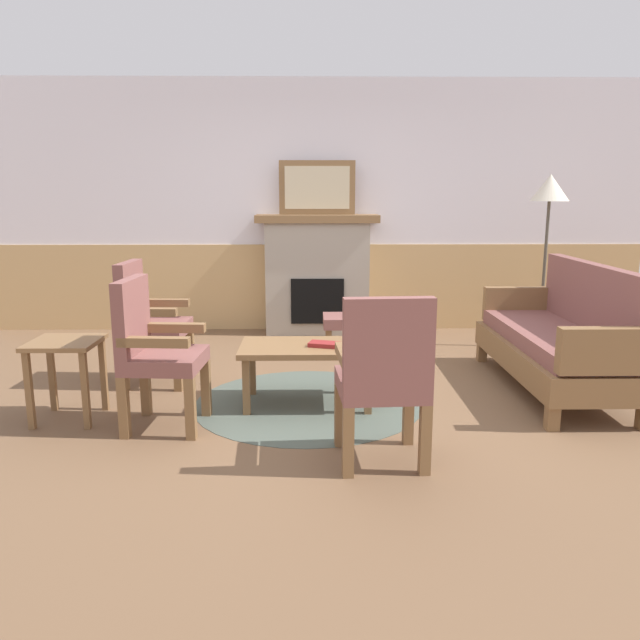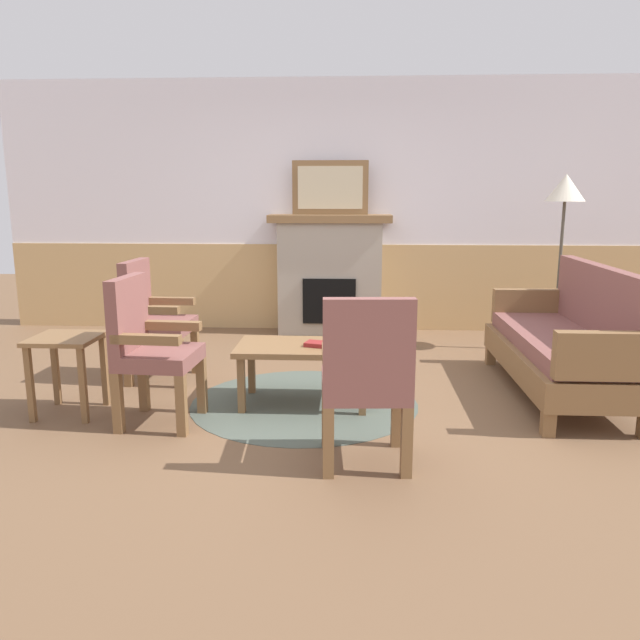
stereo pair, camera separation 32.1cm
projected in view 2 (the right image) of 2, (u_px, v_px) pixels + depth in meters
ground_plane at (317, 403)px, 4.53m from camera, size 14.00×14.00×0.00m
wall_back at (331, 211)px, 6.80m from camera, size 7.20×0.14×2.70m
fireplace at (330, 273)px, 6.69m from camera, size 1.30×0.44×1.28m
framed_picture at (330, 188)px, 6.51m from camera, size 0.80×0.04×0.56m
couch at (564, 344)px, 4.65m from camera, size 0.70×1.80×0.98m
coffee_table at (304, 352)px, 4.45m from camera, size 0.96×0.56×0.44m
round_rug at (304, 403)px, 4.53m from camera, size 1.65×1.65×0.01m
book_on_table at (321, 344)px, 4.39m from camera, size 0.25×0.18×0.03m
footstool at (352, 324)px, 5.89m from camera, size 0.40×0.40×0.36m
armchair_near_fireplace at (152, 315)px, 5.02m from camera, size 0.50×0.50×0.98m
armchair_by_window_left at (148, 344)px, 4.06m from camera, size 0.51×0.51×0.98m
armchair_front_left at (366, 374)px, 3.39m from camera, size 0.51×0.51×0.98m
side_table at (67, 353)px, 4.25m from camera, size 0.44×0.44×0.55m
floor_lamp_by_couch at (565, 199)px, 5.76m from camera, size 0.36×0.36×1.68m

